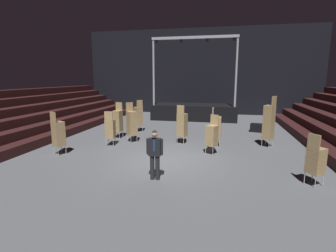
# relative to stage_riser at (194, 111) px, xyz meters

# --- Properties ---
(ground_plane) EXTENTS (22.00, 30.00, 0.10)m
(ground_plane) POSITION_rel_stage_riser_xyz_m (0.00, -11.29, -0.77)
(ground_plane) COLOR #515459
(arena_end_wall) EXTENTS (22.00, 0.30, 8.00)m
(arena_end_wall) POSITION_rel_stage_riser_xyz_m (0.00, 3.71, 3.28)
(arena_end_wall) COLOR black
(arena_end_wall) RESTS_ON ground_plane
(bleacher_bank_left) EXTENTS (4.50, 24.00, 2.70)m
(bleacher_bank_left) POSITION_rel_stage_riser_xyz_m (-8.75, -10.29, 0.63)
(bleacher_bank_left) COLOR black
(bleacher_bank_left) RESTS_ON ground_plane
(stage_riser) EXTENTS (6.90, 2.90, 6.53)m
(stage_riser) POSITION_rel_stage_riser_xyz_m (0.00, 0.00, 0.00)
(stage_riser) COLOR black
(stage_riser) RESTS_ON ground_plane
(man_with_tie) EXTENTS (0.57, 0.26, 1.72)m
(man_with_tie) POSITION_rel_stage_riser_xyz_m (0.14, -13.30, 0.26)
(man_with_tie) COLOR black
(man_with_tie) RESTS_ON ground_plane
(chair_stack_front_left) EXTENTS (0.49, 0.49, 2.05)m
(chair_stack_front_left) POSITION_rel_stage_riser_xyz_m (-3.55, -7.76, 0.31)
(chair_stack_front_left) COLOR #B2B5BA
(chair_stack_front_left) RESTS_ON ground_plane
(chair_stack_front_right) EXTENTS (0.45, 0.45, 1.96)m
(chair_stack_front_right) POSITION_rel_stage_riser_xyz_m (2.04, -8.37, 0.27)
(chair_stack_front_right) COLOR #B2B5BA
(chair_stack_front_right) RESTS_ON ground_plane
(chair_stack_mid_left) EXTENTS (0.56, 0.56, 2.05)m
(chair_stack_mid_left) POSITION_rel_stage_riser_xyz_m (0.26, -8.24, 0.31)
(chair_stack_mid_left) COLOR #B2B5BA
(chair_stack_mid_left) RESTS_ON ground_plane
(chair_stack_mid_right) EXTENTS (0.59, 0.59, 1.96)m
(chair_stack_mid_right) POSITION_rel_stage_riser_xyz_m (-4.87, -11.37, 0.27)
(chair_stack_mid_right) COLOR #B2B5BA
(chair_stack_mid_right) RESTS_ON ground_plane
(chair_stack_mid_centre) EXTENTS (0.62, 0.62, 1.71)m
(chair_stack_mid_centre) POSITION_rel_stage_riser_xyz_m (5.29, -12.67, 0.14)
(chair_stack_mid_centre) COLOR #B2B5BA
(chair_stack_mid_centre) RESTS_ON ground_plane
(chair_stack_rear_left) EXTENTS (0.62, 0.62, 2.05)m
(chair_stack_rear_left) POSITION_rel_stage_riser_xyz_m (-2.99, -5.78, 0.31)
(chair_stack_rear_left) COLOR #B2B5BA
(chair_stack_rear_left) RESTS_ON ground_plane
(chair_stack_rear_right) EXTENTS (0.62, 0.62, 2.14)m
(chair_stack_rear_right) POSITION_rel_stage_riser_xyz_m (-2.44, -8.49, 0.35)
(chair_stack_rear_right) COLOR #B2B5BA
(chair_stack_rear_right) RESTS_ON ground_plane
(chair_stack_rear_centre) EXTENTS (0.61, 0.61, 2.56)m
(chair_stack_rear_centre) POSITION_rel_stage_riser_xyz_m (4.59, -7.98, 0.56)
(chair_stack_rear_centre) COLOR #B2B5BA
(chair_stack_rear_centre) RESTS_ON ground_plane
(chair_stack_aisle_left) EXTENTS (0.60, 0.60, 1.79)m
(chair_stack_aisle_left) POSITION_rel_stage_riser_xyz_m (1.89, -9.86, 0.18)
(chair_stack_aisle_left) COLOR #B2B5BA
(chair_stack_aisle_left) RESTS_ON ground_plane
(chair_stack_aisle_right) EXTENTS (0.49, 0.49, 1.79)m
(chair_stack_aisle_right) POSITION_rel_stage_riser_xyz_m (-3.25, -9.46, 0.18)
(chair_stack_aisle_right) COLOR #B2B5BA
(chair_stack_aisle_right) RESTS_ON ground_plane
(equipment_road_case) EXTENTS (1.01, 0.78, 0.52)m
(equipment_road_case) POSITION_rel_stage_riser_xyz_m (4.57, -4.28, -0.46)
(equipment_road_case) COLOR black
(equipment_road_case) RESTS_ON ground_plane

